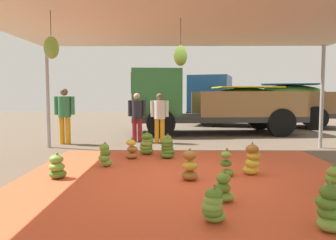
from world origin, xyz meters
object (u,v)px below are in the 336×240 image
object	(u,v)px
banana_bunch_4	(132,150)
worker_1	(137,114)
cargo_truck_main	(208,102)
cargo_truck_far	(257,100)
banana_bunch_1	(213,207)
worker_0	(160,114)
banana_bunch_2	(105,156)
banana_bunch_8	(335,180)
banana_bunch_0	(329,209)
banana_bunch_6	(168,145)
banana_bunch_3	(252,161)
banana_bunch_12	(224,189)
banana_bunch_7	(190,167)
banana_bunch_5	(226,165)
worker_2	(65,112)
banana_bunch_10	(147,144)
banana_bunch_9	(168,149)
banana_bunch_13	(57,168)

from	to	relation	value
banana_bunch_4	worker_1	xyz separation A→B (m)	(-0.15, 2.66, 0.68)
cargo_truck_main	cargo_truck_far	distance (m)	3.95
banana_bunch_1	worker_0	world-z (taller)	worker_0
banana_bunch_2	banana_bunch_8	distance (m)	4.18
banana_bunch_0	cargo_truck_far	world-z (taller)	cargo_truck_far
banana_bunch_0	banana_bunch_6	size ratio (longest dim) A/B	1.10
banana_bunch_1	cargo_truck_main	world-z (taller)	cargo_truck_main
banana_bunch_3	banana_bunch_12	size ratio (longest dim) A/B	1.35
banana_bunch_8	worker_0	world-z (taller)	worker_0
banana_bunch_7	banana_bunch_12	xyz separation A→B (m)	(0.41, -1.11, -0.05)
banana_bunch_5	banana_bunch_8	xyz separation A→B (m)	(1.46, -0.99, -0.02)
banana_bunch_3	cargo_truck_main	world-z (taller)	cargo_truck_main
worker_2	banana_bunch_4	bearing A→B (deg)	-44.53
worker_0	worker_1	distance (m)	0.73
banana_bunch_0	worker_1	size ratio (longest dim) A/B	0.36
banana_bunch_6	banana_bunch_10	world-z (taller)	banana_bunch_10
worker_2	banana_bunch_12	bearing A→B (deg)	-53.18
banana_bunch_1	banana_bunch_7	size ratio (longest dim) A/B	0.81
banana_bunch_4	worker_0	bearing A→B (deg)	77.41
banana_bunch_4	cargo_truck_far	world-z (taller)	cargo_truck_far
worker_0	banana_bunch_0	bearing A→B (deg)	-72.21
cargo_truck_main	banana_bunch_1	bearing A→B (deg)	-96.12
worker_0	worker_2	size ratio (longest dim) A/B	0.91
banana_bunch_1	banana_bunch_10	world-z (taller)	banana_bunch_10
banana_bunch_6	banana_bunch_3	bearing A→B (deg)	-54.10
banana_bunch_0	banana_bunch_1	size ratio (longest dim) A/B	1.23
banana_bunch_0	worker_1	world-z (taller)	worker_1
banana_bunch_10	banana_bunch_12	xyz separation A→B (m)	(1.33, -3.50, -0.07)
cargo_truck_far	worker_0	distance (m)	7.00
banana_bunch_10	banana_bunch_12	size ratio (longest dim) A/B	1.29
banana_bunch_0	banana_bunch_9	xyz separation A→B (m)	(-1.79, 4.01, -0.02)
banana_bunch_8	banana_bunch_12	size ratio (longest dim) A/B	0.98
banana_bunch_4	worker_0	distance (m)	2.64
banana_bunch_8	cargo_truck_far	distance (m)	10.67
banana_bunch_9	banana_bunch_4	bearing A→B (deg)	-175.33
banana_bunch_1	cargo_truck_far	xyz separation A→B (m)	(3.55, 11.66, 1.05)
banana_bunch_10	banana_bunch_3	bearing A→B (deg)	-43.83
banana_bunch_7	worker_2	world-z (taller)	worker_2
banana_bunch_7	banana_bunch_13	xyz separation A→B (m)	(-2.33, 0.10, -0.04)
banana_bunch_8	banana_bunch_9	xyz separation A→B (m)	(-2.54, 2.64, 0.03)
banana_bunch_3	banana_bunch_9	world-z (taller)	banana_bunch_3
banana_bunch_8	banana_bunch_13	world-z (taller)	banana_bunch_13
banana_bunch_7	worker_0	bearing A→B (deg)	98.77
banana_bunch_12	banana_bunch_13	size ratio (longest dim) A/B	0.97
banana_bunch_10	cargo_truck_main	size ratio (longest dim) A/B	0.09
banana_bunch_1	banana_bunch_3	size ratio (longest dim) A/B	0.74
banana_bunch_5	cargo_truck_main	xyz separation A→B (m)	(0.42, 6.56, 0.98)
worker_1	worker_2	size ratio (longest dim) A/B	0.91
banana_bunch_7	banana_bunch_12	bearing A→B (deg)	-69.92
banana_bunch_9	worker_0	world-z (taller)	worker_0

